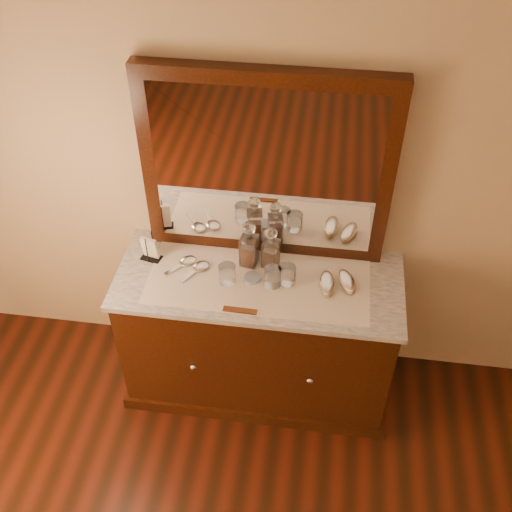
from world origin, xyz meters
name	(u,v)px	position (x,y,z in m)	size (l,w,h in m)	color
dresser_cabinet	(259,336)	(0.00, 1.96, 0.41)	(1.40, 0.55, 0.82)	black
dresser_plinth	(258,376)	(0.00, 1.96, 0.04)	(1.46, 0.59, 0.08)	black
knob_left	(193,367)	(-0.30, 1.67, 0.45)	(0.04, 0.04, 0.04)	silver
knob_right	(310,380)	(0.30, 1.67, 0.45)	(0.04, 0.04, 0.04)	silver
marble_top	(259,281)	(0.00, 1.96, 0.83)	(1.44, 0.59, 0.03)	white
mirror_frame	(266,168)	(0.00, 2.20, 1.35)	(1.20, 0.08, 1.00)	black
mirror_glass	(265,172)	(0.00, 2.17, 1.35)	(1.06, 0.01, 0.86)	white
lace_runner	(258,282)	(0.00, 1.94, 0.85)	(1.10, 0.45, 0.00)	white
pin_dish	(252,278)	(-0.03, 1.95, 0.86)	(0.09, 0.09, 0.01)	silver
comb	(240,310)	(-0.06, 1.73, 0.86)	(0.16, 0.03, 0.01)	brown
napkin_rack	(150,249)	(-0.57, 2.03, 0.91)	(0.12, 0.09, 0.16)	black
decanter_left	(249,248)	(-0.06, 2.06, 0.96)	(0.09, 0.09, 0.27)	#944215
decanter_right	(271,251)	(0.05, 2.06, 0.95)	(0.09, 0.09, 0.25)	#944215
brush_near	(327,284)	(0.34, 1.94, 0.88)	(0.09, 0.17, 0.05)	#9C8560
brush_far	(347,282)	(0.44, 1.97, 0.88)	(0.12, 0.18, 0.04)	#9C8560
hand_mirror_outer	(185,262)	(-0.39, 2.01, 0.86)	(0.16, 0.18, 0.02)	silver
hand_mirror_inner	(199,268)	(-0.31, 1.98, 0.86)	(0.14, 0.19, 0.02)	silver
tumblers	(262,275)	(0.02, 1.93, 0.90)	(0.38, 0.12, 0.10)	white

